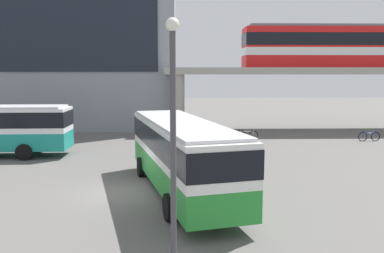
% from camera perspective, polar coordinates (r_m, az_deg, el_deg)
% --- Properties ---
extents(ground_plane, '(120.00, 120.00, 0.00)m').
position_cam_1_polar(ground_plane, '(28.46, -7.06, -3.29)').
color(ground_plane, '#605E5B').
extents(station_building, '(28.89, 14.13, 19.93)m').
position_cam_1_polar(station_building, '(46.17, -21.03, 12.79)').
color(station_building, gray).
rests_on(station_building, ground_plane).
extents(elevated_platform, '(32.35, 5.97, 5.74)m').
position_cam_1_polar(elevated_platform, '(40.53, 19.92, 6.53)').
color(elevated_platform, '#9E9B93').
rests_on(elevated_platform, ground_plane).
extents(train, '(21.95, 2.96, 3.84)m').
position_cam_1_polar(train, '(41.35, 22.65, 10.26)').
color(train, red).
rests_on(train, elevated_platform).
extents(bus_main, '(5.18, 11.33, 3.22)m').
position_cam_1_polar(bus_main, '(17.83, -1.49, -3.18)').
color(bus_main, '#268C33').
rests_on(bus_main, ground_plane).
extents(bicycle_blue, '(1.79, 0.21, 1.04)m').
position_cam_1_polar(bicycle_blue, '(34.89, 23.37, -1.27)').
color(bicycle_blue, black).
rests_on(bicycle_blue, ground_plane).
extents(bicycle_silver, '(1.70, 0.66, 1.04)m').
position_cam_1_polar(bicycle_silver, '(33.26, 7.65, -1.12)').
color(bicycle_silver, black).
rests_on(bicycle_silver, ground_plane).
extents(lamp_post, '(0.36, 0.36, 6.68)m').
position_cam_1_polar(lamp_post, '(10.79, -2.64, 0.20)').
color(lamp_post, '#3F3F44').
rests_on(lamp_post, ground_plane).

